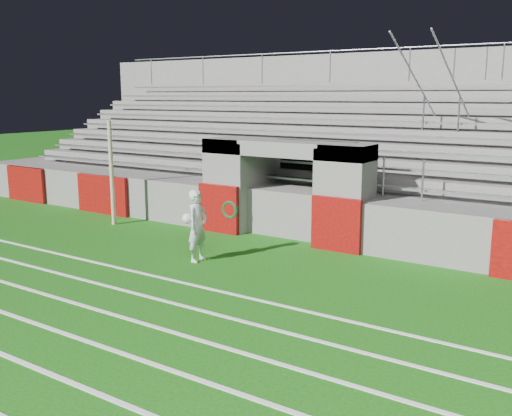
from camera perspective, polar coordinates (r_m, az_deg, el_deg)
The scene contains 5 objects.
ground at distance 12.76m, azimuth -5.23°, elevation -6.07°, with size 90.00×90.00×0.00m, color #14520D.
field_post at distance 17.27m, azimuth -14.24°, elevation 3.39°, with size 0.12×0.12×3.07m, color tan.
stadium_structure at distance 19.21m, azimuth 9.69°, elevation 4.20°, with size 26.00×8.48×5.42m.
goalkeeper_with_ball at distance 13.17m, azimuth -5.89°, elevation -1.75°, with size 0.49×0.64×1.67m.
hose_coil at distance 15.65m, azimuth -2.58°, elevation -0.03°, with size 0.53×0.15×0.59m.
Camera 1 is at (7.64, -9.50, 3.78)m, focal length 40.00 mm.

